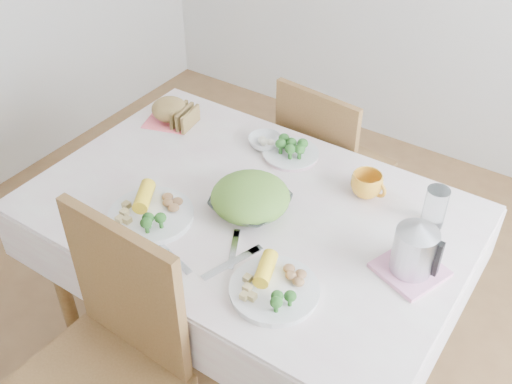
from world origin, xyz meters
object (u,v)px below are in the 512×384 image
Objects in this scene: dining_table at (249,282)px; electric_kettle at (416,243)px; chair_far at (335,166)px; yellow_mug at (367,185)px; salad_bowl at (250,205)px; dinner_plate_left at (151,216)px; dinner_plate_right at (274,290)px.

electric_kettle is at bearing 1.96° from dining_table.
yellow_mug is at bearing 132.04° from chair_far.
electric_kettle is (0.57, 0.04, 0.09)m from salad_bowl.
electric_kettle is (0.59, 0.02, 0.51)m from dining_table.
salad_bowl is 2.24× the size of yellow_mug.
chair_far is 3.18× the size of dinner_plate_left.
salad_bowl reaches higher than dinner_plate_left.
chair_far is 0.84m from salad_bowl.
dining_table is at bearing -166.25° from electric_kettle.
dinner_plate_right is (0.27, -0.27, -0.02)m from salad_bowl.
dinner_plate_right is (0.32, -1.04, 0.31)m from chair_far.
dinner_plate_left is at bearing 174.80° from dinner_plate_right.
dinner_plate_left is at bearing 84.04° from chair_far.
salad_bowl is 0.94× the size of dinner_plate_right.
salad_bowl is at bearing 99.74° from chair_far.
salad_bowl is at bearing -39.93° from dining_table.
salad_bowl is 0.42m from yellow_mug.
yellow_mug is at bearing 148.18° from electric_kettle.
electric_kettle reaches higher than dining_table.
dinner_plate_right is at bearing 113.01° from chair_far.
electric_kettle is at bearing 17.38° from dinner_plate_left.
salad_bowl is at bearing -133.37° from yellow_mug.
yellow_mug is (0.31, 0.28, 0.43)m from dining_table.
chair_far is 5.08× the size of electric_kettle.
salad_bowl is at bearing -164.14° from electric_kettle.
dinner_plate_right reaches higher than dining_table.
dining_table is at bearing 98.02° from chair_far.
dining_table is 4.80× the size of dinner_plate_left.
dinner_plate_right is 1.48× the size of electric_kettle.
yellow_mug is (0.55, 0.52, 0.03)m from dinner_plate_left.
dinner_plate_left is at bearing -136.32° from yellow_mug.
yellow_mug is (0.02, 0.57, 0.03)m from dinner_plate_right.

